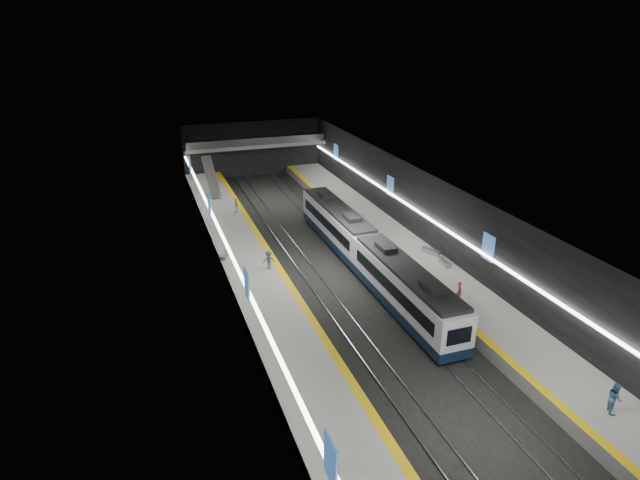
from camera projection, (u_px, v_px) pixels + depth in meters
name	position (u px, v px, depth m)	size (l,w,h in m)	color
ground	(338.00, 274.00, 48.97)	(70.00, 70.00, 0.00)	black
ceiling	(339.00, 190.00, 45.90)	(20.00, 70.00, 0.04)	beige
wall_left	(226.00, 248.00, 44.42)	(0.04, 70.00, 8.00)	black
wall_right	(437.00, 220.00, 50.45)	(0.04, 70.00, 8.00)	black
wall_back	(253.00, 149.00, 77.97)	(20.00, 0.04, 8.00)	black
platform_left	(258.00, 281.00, 46.52)	(5.00, 70.00, 1.00)	slate
tile_surface_left	(257.00, 276.00, 46.32)	(5.00, 70.00, 0.02)	#A3A39E
tactile_strip_left	(282.00, 272.00, 46.98)	(0.60, 70.00, 0.02)	yellow
platform_right	(411.00, 258.00, 51.04)	(5.00, 70.00, 1.00)	slate
tile_surface_right	(412.00, 253.00, 50.85)	(5.00, 70.00, 0.02)	#A3A39E
tactile_strip_right	(391.00, 256.00, 50.18)	(0.60, 70.00, 0.02)	yellow
rails	(338.00, 273.00, 48.95)	(6.52, 70.00, 0.12)	gray
train	(367.00, 251.00, 48.24)	(2.69, 30.05, 3.60)	#0E1F36
ad_posters	(335.00, 224.00, 48.12)	(19.94, 53.50, 2.20)	#3B69B2
cove_light_left	(229.00, 250.00, 44.55)	(0.25, 68.60, 0.12)	white
cove_light_right	(435.00, 223.00, 50.47)	(0.25, 68.60, 0.12)	white
mezzanine_bridge	(256.00, 145.00, 75.76)	(20.00, 3.00, 1.50)	gray
escalator	(211.00, 177.00, 68.28)	(1.20, 8.00, 0.60)	#99999E
bench_left_far	(225.00, 255.00, 49.83)	(0.44, 1.60, 0.39)	#99999E
bench_right_near	(445.00, 263.00, 48.32)	(0.48, 1.71, 0.42)	#99999E
bench_right_far	(431.00, 252.00, 50.56)	(0.52, 1.89, 0.46)	#99999E
passenger_right_a	(459.00, 291.00, 41.98)	(0.60, 0.39, 1.64)	#C05048
passenger_right_b	(615.00, 398.00, 29.99)	(0.92, 0.72, 1.90)	#5284B2
passenger_left_a	(236.00, 205.00, 61.18)	(0.99, 0.41, 1.68)	silver
passenger_left_b	(269.00, 260.00, 47.36)	(1.08, 0.62, 1.67)	#414149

